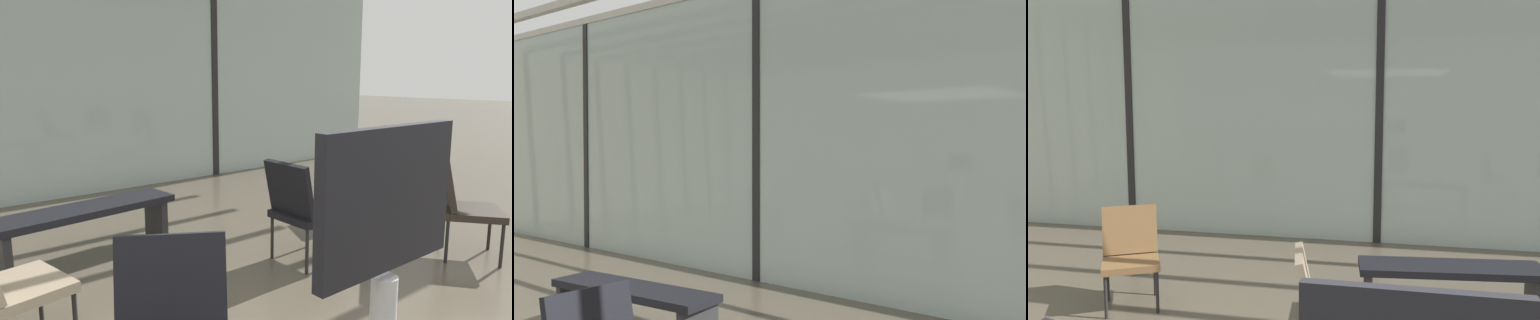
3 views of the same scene
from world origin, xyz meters
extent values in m
cube|color=#A3B7B2|center=(0.00, 5.20, 1.73)|extent=(14.00, 0.08, 3.45)
cube|color=black|center=(-3.50, 5.20, 1.73)|extent=(0.10, 0.12, 3.45)
cube|color=black|center=(0.00, 5.20, 1.73)|extent=(0.10, 0.12, 3.45)
ellipsoid|color=silver|center=(0.52, 9.85, 1.98)|extent=(12.42, 3.97, 3.97)
sphere|color=gray|center=(-5.19, 9.85, 1.98)|extent=(2.18, 2.18, 2.18)
sphere|color=black|center=(-2.90, 8.02, 2.28)|extent=(0.28, 0.28, 0.28)
sphere|color=black|center=(-2.00, 8.02, 2.28)|extent=(0.28, 0.28, 0.28)
sphere|color=black|center=(-1.10, 8.02, 2.28)|extent=(0.28, 0.28, 0.28)
sphere|color=black|center=(-0.20, 8.02, 2.28)|extent=(0.28, 0.28, 0.28)
cube|color=black|center=(0.68, 2.90, 0.44)|extent=(1.54, 0.57, 0.06)
cube|color=#262628|center=(0.01, 2.82, 0.21)|extent=(0.06, 0.36, 0.41)
camera|label=1|loc=(-0.61, -0.94, 1.54)|focal=32.96mm
camera|label=2|loc=(4.43, 0.10, 1.59)|focal=40.66mm
camera|label=3|loc=(0.20, -1.29, 1.79)|focal=34.91mm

